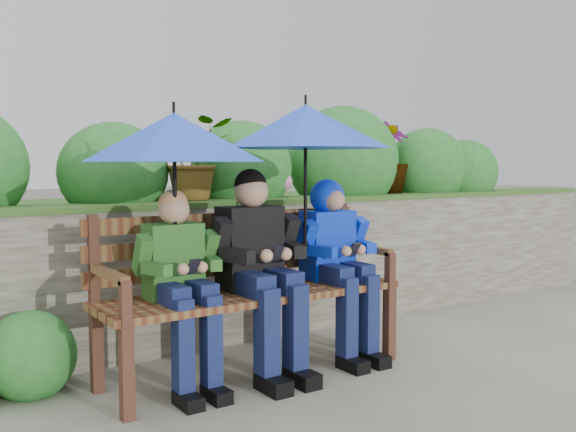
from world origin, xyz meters
TOP-DOWN VIEW (x-y plane):
  - ground at (0.00, 0.00)m, footprint 60.00×60.00m
  - garden_backdrop at (0.01, 1.61)m, footprint 8.00×2.86m
  - park_bench at (-0.37, 0.01)m, footprint 1.92×0.56m
  - boy_left at (-0.86, -0.08)m, footprint 0.48×0.55m
  - boy_middle at (-0.34, -0.09)m, footprint 0.57×0.65m
  - boy_right at (0.27, -0.07)m, footprint 0.51×0.62m
  - umbrella_left at (-0.87, -0.05)m, footprint 1.04×1.04m
  - umbrella_right at (0.01, -0.08)m, footprint 1.06×1.06m

SIDE VIEW (x-z plane):
  - ground at x=0.00m, z-range 0.00..0.00m
  - park_bench at x=-0.37m, z-range 0.07..1.08m
  - garden_backdrop at x=0.01m, z-range -0.31..1.52m
  - boy_left at x=-0.86m, z-range 0.08..1.23m
  - boy_middle at x=-0.34m, z-range 0.07..1.34m
  - boy_right at x=0.27m, z-range 0.12..1.32m
  - umbrella_left at x=-0.87m, z-range 0.99..1.89m
  - umbrella_right at x=0.01m, z-range 1.05..2.01m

